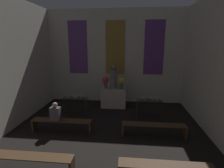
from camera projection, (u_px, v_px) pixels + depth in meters
wall_back at (115, 57)px, 9.54m from camera, size 7.57×0.16×5.03m
altar at (114, 98)px, 9.06m from camera, size 1.25×0.66×0.99m
statue at (114, 78)px, 8.82m from camera, size 0.35×0.35×1.22m
flower_vase_left at (106, 81)px, 8.90m from camera, size 0.35×0.35×0.62m
flower_vase_right at (122, 81)px, 8.82m from camera, size 0.35×0.35×0.62m
candle_rack_left at (75, 100)px, 8.09m from camera, size 1.12×0.43×0.99m
candle_rack_right at (149, 103)px, 7.76m from camera, size 1.12×0.43×1.00m
pew_third_left at (30, 160)px, 4.49m from camera, size 2.25×0.36×0.46m
pew_back_left at (62, 123)px, 6.54m from camera, size 2.25×0.36×0.46m
pew_back_right at (154, 127)px, 6.21m from camera, size 2.25×0.36×0.46m
person_seated at (55, 112)px, 6.47m from camera, size 0.36×0.24×0.69m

